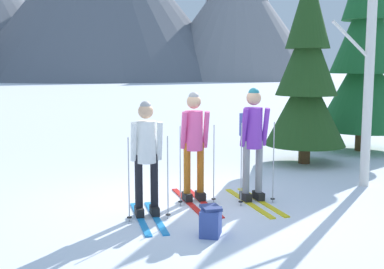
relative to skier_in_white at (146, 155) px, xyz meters
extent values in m
plane|color=white|center=(0.80, 0.40, -0.89)|extent=(400.00, 400.00, 0.00)
cube|color=#1E84D1|center=(0.11, -0.09, -0.88)|extent=(0.16, 1.55, 0.02)
cube|color=#1E84D1|center=(-0.11, -0.08, -0.88)|extent=(0.16, 1.55, 0.02)
cube|color=black|center=(0.11, 0.01, -0.81)|extent=(0.12, 0.26, 0.12)
cylinder|color=black|center=(0.11, 0.01, -0.38)|extent=(0.11, 0.11, 0.78)
cube|color=black|center=(-0.11, 0.02, -0.81)|extent=(0.12, 0.26, 0.12)
cylinder|color=black|center=(-0.11, 0.02, -0.38)|extent=(0.11, 0.11, 0.78)
cylinder|color=white|center=(0.00, 0.01, 0.18)|extent=(0.28, 0.28, 0.58)
sphere|color=tan|center=(0.00, 0.01, 0.61)|extent=(0.21, 0.21, 0.21)
sphere|color=gray|center=(0.00, 0.01, 0.67)|extent=(0.16, 0.16, 0.16)
cylinder|color=white|center=(0.18, -0.06, 0.20)|extent=(0.09, 0.20, 0.56)
cylinder|color=white|center=(-0.18, -0.04, 0.20)|extent=(0.09, 0.20, 0.56)
cylinder|color=#A5A5AD|center=(0.26, -0.18, -0.31)|extent=(0.02, 0.02, 1.17)
cylinder|color=black|center=(0.26, -0.18, -0.83)|extent=(0.07, 0.07, 0.01)
cylinder|color=#A5A5AD|center=(-0.28, -0.16, -0.31)|extent=(0.02, 0.02, 1.17)
cylinder|color=black|center=(-0.28, -0.16, -0.83)|extent=(0.07, 0.07, 0.01)
cube|color=red|center=(0.98, 0.50, -0.88)|extent=(0.10, 1.79, 0.02)
cube|color=red|center=(0.76, 0.50, -0.88)|extent=(0.10, 1.79, 0.02)
cube|color=black|center=(0.98, 0.60, -0.81)|extent=(0.11, 0.26, 0.12)
cylinder|color=#B76019|center=(0.98, 0.60, -0.36)|extent=(0.11, 0.11, 0.82)
cube|color=black|center=(0.76, 0.60, -0.81)|extent=(0.11, 0.26, 0.12)
cylinder|color=#B76019|center=(0.76, 0.60, -0.36)|extent=(0.11, 0.11, 0.82)
cylinder|color=#E55193|center=(0.87, 0.60, 0.23)|extent=(0.28, 0.28, 0.61)
sphere|color=tan|center=(0.87, 0.60, 0.69)|extent=(0.22, 0.22, 0.22)
sphere|color=gray|center=(0.87, 0.60, 0.75)|extent=(0.17, 0.17, 0.17)
cylinder|color=#E55193|center=(1.05, 0.54, 0.25)|extent=(0.08, 0.20, 0.58)
cylinder|color=#E55193|center=(0.69, 0.54, 0.25)|extent=(0.08, 0.20, 0.58)
cylinder|color=#A5A5AD|center=(1.14, 0.42, -0.28)|extent=(0.02, 0.02, 1.23)
cylinder|color=black|center=(1.14, 0.42, -0.83)|extent=(0.07, 0.07, 0.01)
cylinder|color=#A5A5AD|center=(0.60, 0.42, -0.28)|extent=(0.02, 0.02, 1.23)
cylinder|color=black|center=(0.60, 0.42, -0.83)|extent=(0.07, 0.07, 0.01)
cube|color=yellow|center=(1.87, 0.24, -0.88)|extent=(0.11, 1.72, 0.02)
cube|color=yellow|center=(1.65, 0.24, -0.88)|extent=(0.11, 1.72, 0.02)
cube|color=black|center=(1.87, 0.34, -0.81)|extent=(0.11, 0.26, 0.12)
cylinder|color=gray|center=(1.87, 0.34, -0.35)|extent=(0.11, 0.11, 0.85)
cube|color=black|center=(1.65, 0.34, -0.81)|extent=(0.11, 0.26, 0.12)
cylinder|color=gray|center=(1.65, 0.34, -0.35)|extent=(0.11, 0.11, 0.85)
cylinder|color=purple|center=(1.76, 0.34, 0.28)|extent=(0.28, 0.28, 0.64)
sphere|color=tan|center=(1.76, 0.34, 0.74)|extent=(0.23, 0.23, 0.23)
sphere|color=#1E6B7A|center=(1.76, 0.34, 0.81)|extent=(0.17, 0.17, 0.17)
cylinder|color=purple|center=(1.94, 0.28, 0.29)|extent=(0.08, 0.20, 0.61)
cylinder|color=purple|center=(1.58, 0.28, 0.29)|extent=(0.08, 0.20, 0.61)
cylinder|color=#A5A5AD|center=(2.03, 0.16, -0.26)|extent=(0.02, 0.02, 1.27)
cylinder|color=black|center=(2.03, 0.16, -0.83)|extent=(0.07, 0.07, 0.01)
cylinder|color=#A5A5AD|center=(1.49, 0.16, -0.26)|extent=(0.02, 0.02, 1.27)
cylinder|color=black|center=(1.49, 0.16, -0.83)|extent=(0.07, 0.07, 0.01)
cube|color=#384C99|center=(1.76, 0.51, 0.31)|extent=(0.26, 0.16, 0.36)
cylinder|color=#51381E|center=(4.11, 2.90, -0.48)|extent=(0.25, 0.25, 0.82)
cone|color=#1E4219|center=(4.11, 2.90, 0.38)|extent=(1.75, 1.75, 1.73)
cone|color=#1E4219|center=(4.11, 2.90, 1.47)|extent=(1.34, 1.34, 1.73)
cone|color=#1E4219|center=(4.11, 2.90, 2.48)|extent=(0.96, 0.96, 1.73)
cylinder|color=#51381E|center=(6.34, 3.97, -0.36)|extent=(0.33, 0.33, 1.07)
cone|color=#195628|center=(6.34, 3.97, 0.77)|extent=(2.28, 2.28, 2.25)
cone|color=#195628|center=(6.34, 3.97, 2.19)|extent=(1.74, 1.74, 2.25)
cylinder|color=silver|center=(4.09, 0.72, 1.39)|extent=(0.16, 0.16, 4.56)
cylinder|color=silver|center=(3.75, 0.79, 1.67)|extent=(0.71, 0.21, 0.69)
cube|color=#384C99|center=(0.61, -1.01, -0.72)|extent=(0.36, 0.40, 0.34)
cube|color=navy|center=(0.61, -1.01, -0.53)|extent=(0.22, 0.28, 0.04)
cone|color=gray|center=(30.19, 72.99, 9.22)|extent=(29.48, 29.48, 20.22)
camera|label=1|loc=(-1.30, -6.66, 1.21)|focal=46.06mm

